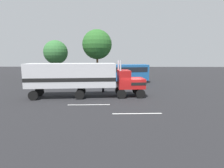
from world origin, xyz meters
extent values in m
plane|color=#232326|center=(0.00, 0.00, 0.00)|extent=(120.00, 120.00, 0.00)
cube|color=silver|center=(-4.70, -3.50, 0.01)|extent=(4.40, 0.38, 0.01)
cube|color=silver|center=(0.01, -6.23, 0.01)|extent=(4.40, 0.40, 0.01)
cube|color=#B21919|center=(0.69, 0.56, 1.70)|extent=(2.04, 2.67, 1.20)
cube|color=#B21919|center=(-0.90, 0.40, 2.20)|extent=(1.64, 2.63, 2.20)
cube|color=silver|center=(1.62, 0.65, 1.70)|extent=(0.29, 2.10, 1.08)
cube|color=black|center=(0.69, 0.56, 1.76)|extent=(2.04, 2.71, 0.36)
cylinder|color=silver|center=(-1.56, 1.44, 2.80)|extent=(0.18, 0.18, 3.40)
cylinder|color=silver|center=(-1.34, -0.75, 2.80)|extent=(0.18, 0.18, 3.40)
cube|color=silver|center=(-7.22, -0.23, 2.75)|extent=(10.71, 3.63, 2.80)
cube|color=black|center=(-7.22, -0.23, 2.33)|extent=(10.71, 3.67, 0.44)
cylinder|color=silver|center=(-0.61, 1.73, 0.95)|extent=(1.36, 0.77, 0.64)
cylinder|color=black|center=(0.88, 1.68, 0.55)|extent=(1.12, 0.41, 1.10)
cylinder|color=black|center=(1.10, -0.51, 0.55)|extent=(1.12, 0.41, 1.10)
cylinder|color=black|center=(-1.41, 1.45, 0.55)|extent=(1.12, 0.41, 1.10)
cylinder|color=black|center=(-1.19, -0.74, 0.55)|extent=(1.12, 0.41, 1.10)
cylinder|color=black|center=(-6.34, 0.96, 0.55)|extent=(1.12, 0.41, 1.10)
cylinder|color=black|center=(-6.12, -1.22, 0.55)|extent=(1.12, 0.41, 1.10)
cylinder|color=black|center=(-11.56, 0.45, 0.55)|extent=(1.12, 0.41, 1.10)
cylinder|color=black|center=(-11.34, -1.74, 0.55)|extent=(1.12, 0.41, 1.10)
cylinder|color=black|center=(-3.58, 2.92, 0.41)|extent=(0.18, 0.18, 0.82)
cylinder|color=black|center=(-3.72, 2.96, 0.41)|extent=(0.18, 0.18, 0.82)
cylinder|color=#333338|center=(-3.65, 2.94, 1.11)|extent=(0.34, 0.34, 0.58)
sphere|color=tan|center=(-3.65, 2.94, 1.51)|extent=(0.23, 0.23, 0.23)
cube|color=black|center=(-3.59, 3.14, 1.14)|extent=(0.29, 0.22, 0.36)
cube|color=#1E5999|center=(-1.34, 11.64, 1.95)|extent=(11.27, 4.33, 2.90)
cube|color=black|center=(-1.34, 11.64, 2.53)|extent=(10.63, 4.26, 0.90)
cylinder|color=black|center=(2.52, 13.42, 0.50)|extent=(1.03, 0.44, 1.00)
cylinder|color=black|center=(2.89, 11.21, 0.50)|extent=(1.03, 0.44, 1.00)
cylinder|color=black|center=(-5.17, 12.14, 0.50)|extent=(1.03, 0.44, 1.00)
cylinder|color=black|center=(-4.80, 9.92, 0.50)|extent=(1.03, 0.44, 1.00)
cube|color=black|center=(-13.48, 12.13, 0.67)|extent=(4.67, 2.63, 0.70)
cube|color=#1E232D|center=(-13.28, 12.10, 1.29)|extent=(2.38, 2.04, 0.55)
cylinder|color=black|center=(-15.10, 11.67, 0.32)|extent=(0.67, 0.34, 0.64)
cylinder|color=black|center=(-14.79, 13.19, 0.32)|extent=(0.67, 0.34, 0.64)
cylinder|color=black|center=(-12.16, 11.07, 0.32)|extent=(0.67, 0.34, 0.64)
cylinder|color=black|center=(-11.85, 12.60, 0.32)|extent=(0.67, 0.34, 0.64)
cylinder|color=brown|center=(-15.72, 19.65, 1.96)|extent=(0.44, 0.44, 3.92)
sphere|color=#347036|center=(-15.72, 19.65, 5.83)|extent=(5.47, 5.47, 5.47)
cylinder|color=brown|center=(-6.16, 19.86, 2.62)|extent=(0.44, 0.44, 5.24)
sphere|color=#2C6627|center=(-6.16, 19.86, 7.59)|extent=(6.74, 6.74, 6.74)
camera|label=1|loc=(-1.93, -21.21, 5.07)|focal=28.24mm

